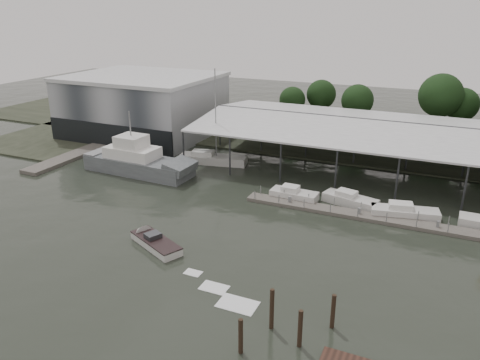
% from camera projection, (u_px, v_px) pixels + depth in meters
% --- Properties ---
extents(ground, '(200.00, 200.00, 0.00)m').
position_uv_depth(ground, '(203.00, 231.00, 48.19)').
color(ground, '#262C23').
rests_on(ground, ground).
extents(land_strip_far, '(140.00, 30.00, 0.30)m').
position_uv_depth(land_strip_far, '(315.00, 134.00, 84.03)').
color(land_strip_far, '#3E4232').
rests_on(land_strip_far, ground).
extents(land_strip_west, '(20.00, 40.00, 0.30)m').
position_uv_depth(land_strip_west, '(93.00, 126.00, 89.14)').
color(land_strip_west, '#3E4232').
rests_on(land_strip_west, ground).
extents(storage_warehouse, '(24.50, 20.50, 10.50)m').
position_uv_depth(storage_warehouse, '(144.00, 105.00, 82.66)').
color(storage_warehouse, '#9CA0A6').
rests_on(storage_warehouse, ground).
extents(covered_boat_shed, '(58.24, 24.00, 6.96)m').
position_uv_depth(covered_boat_shed, '(411.00, 128.00, 63.42)').
color(covered_boat_shed, silver).
rests_on(covered_boat_shed, ground).
extents(trawler_dock, '(3.00, 18.00, 0.50)m').
position_uv_depth(trawler_dock, '(74.00, 155.00, 71.58)').
color(trawler_dock, '#615C55').
rests_on(trawler_dock, ground).
extents(floating_dock, '(28.00, 2.00, 1.40)m').
position_uv_depth(floating_dock, '(368.00, 217.00, 50.90)').
color(floating_dock, '#615C55').
rests_on(floating_dock, ground).
extents(grey_trawler, '(16.19, 5.37, 8.84)m').
position_uv_depth(grey_trawler, '(139.00, 162.00, 64.31)').
color(grey_trawler, slate).
rests_on(grey_trawler, ground).
extents(white_sailboat, '(10.13, 4.56, 13.90)m').
position_uv_depth(white_sailboat, '(212.00, 159.00, 68.55)').
color(white_sailboat, silver).
rests_on(white_sailboat, ground).
extents(speedboat_underway, '(16.88, 9.03, 2.00)m').
position_uv_depth(speedboat_underway, '(153.00, 241.00, 45.25)').
color(speedboat_underway, silver).
rests_on(speedboat_underway, ground).
extents(moored_cruiser_0, '(5.65, 2.37, 1.70)m').
position_uv_depth(moored_cruiser_0, '(294.00, 195.00, 55.76)').
color(moored_cruiser_0, silver).
rests_on(moored_cruiser_0, ground).
extents(moored_cruiser_1, '(6.67, 3.71, 1.70)m').
position_uv_depth(moored_cruiser_1, '(350.00, 200.00, 54.29)').
color(moored_cruiser_1, silver).
rests_on(moored_cruiser_1, ground).
extents(moored_cruiser_2, '(7.43, 3.63, 1.70)m').
position_uv_depth(moored_cruiser_2, '(404.00, 212.00, 50.99)').
color(moored_cruiser_2, silver).
rests_on(moored_cruiser_2, ground).
extents(mooring_pilings, '(5.25, 9.77, 3.85)m').
position_uv_depth(mooring_pilings, '(278.00, 344.00, 30.43)').
color(mooring_pilings, '#34261A').
rests_on(mooring_pilings, ground).
extents(horizon_tree_line, '(65.37, 11.48, 11.08)m').
position_uv_depth(horizon_tree_line, '(466.00, 105.00, 77.93)').
color(horizon_tree_line, black).
rests_on(horizon_tree_line, ground).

